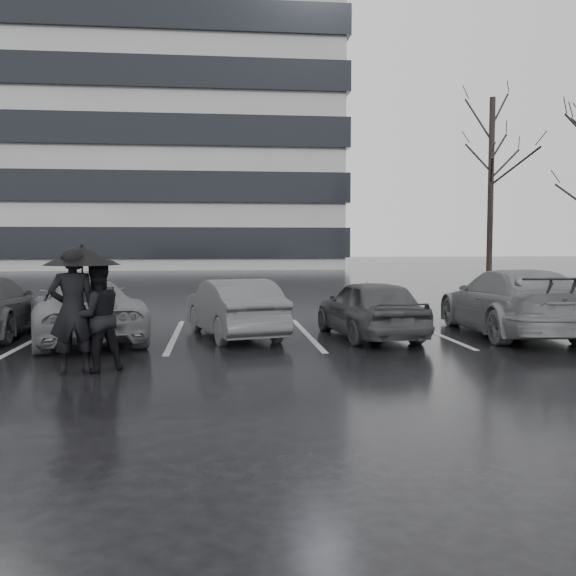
# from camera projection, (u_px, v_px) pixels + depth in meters

# --- Properties ---
(ground) EXTENTS (160.00, 160.00, 0.00)m
(ground) POSITION_uv_depth(u_px,v_px,m) (292.00, 354.00, 11.31)
(ground) COLOR black
(ground) RESTS_ON ground
(car_main) EXTENTS (1.88, 3.76, 1.23)m
(car_main) POSITION_uv_depth(u_px,v_px,m) (370.00, 308.00, 13.24)
(car_main) COLOR black
(car_main) RESTS_ON ground
(car_west_a) EXTENTS (2.17, 3.87, 1.21)m
(car_west_a) POSITION_uv_depth(u_px,v_px,m) (234.00, 308.00, 13.41)
(car_west_a) COLOR #313033
(car_west_a) RESTS_ON ground
(car_west_b) EXTENTS (3.12, 4.75, 1.21)m
(car_west_b) POSITION_uv_depth(u_px,v_px,m) (85.00, 310.00, 12.91)
(car_west_b) COLOR #4F4F51
(car_west_b) RESTS_ON ground
(car_east) EXTENTS (2.23, 4.96, 1.41)m
(car_east) POSITION_uv_depth(u_px,v_px,m) (512.00, 302.00, 13.67)
(car_east) COLOR #4F4F51
(car_east) RESTS_ON ground
(pedestrian_left) EXTENTS (0.78, 0.61, 1.89)m
(pedestrian_left) POSITION_uv_depth(u_px,v_px,m) (73.00, 311.00, 9.56)
(pedestrian_left) COLOR black
(pedestrian_left) RESTS_ON ground
(pedestrian_right) EXTENTS (1.02, 0.95, 1.67)m
(pedestrian_right) POSITION_uv_depth(u_px,v_px,m) (97.00, 317.00, 9.74)
(pedestrian_right) COLOR black
(pedestrian_right) RESTS_ON ground
(umbrella) EXTENTS (1.14, 1.14, 1.94)m
(umbrella) POSITION_uv_depth(u_px,v_px,m) (82.00, 256.00, 9.73)
(umbrella) COLOR black
(umbrella) RESTS_ON ground
(stall_stripes) EXTENTS (19.72, 5.00, 0.00)m
(stall_stripes) POSITION_uv_depth(u_px,v_px,m) (242.00, 335.00, 13.70)
(stall_stripes) COLOR #9F9EA1
(stall_stripes) RESTS_ON ground
(tree_north) EXTENTS (0.26, 0.26, 8.50)m
(tree_north) POSITION_uv_depth(u_px,v_px,m) (491.00, 193.00, 29.04)
(tree_north) COLOR black
(tree_north) RESTS_ON ground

